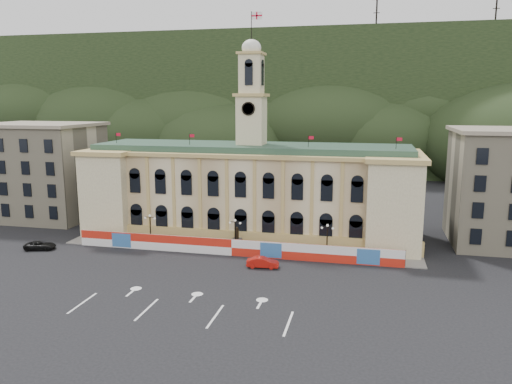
% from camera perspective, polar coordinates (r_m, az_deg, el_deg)
% --- Properties ---
extents(ground, '(260.00, 260.00, 0.00)m').
position_cam_1_polar(ground, '(62.11, -6.58, -11.35)').
color(ground, black).
rests_on(ground, ground).
extents(lane_markings, '(26.00, 10.00, 0.02)m').
position_cam_1_polar(lane_markings, '(57.79, -8.26, -13.11)').
color(lane_markings, white).
rests_on(lane_markings, ground).
extents(hill_ridge, '(230.00, 80.00, 64.00)m').
position_cam_1_polar(hill_ridge, '(177.37, 6.62, 9.30)').
color(hill_ridge, black).
rests_on(hill_ridge, ground).
extents(city_hall, '(56.20, 17.60, 37.10)m').
position_cam_1_polar(city_hall, '(85.56, -0.56, 0.28)').
color(city_hall, beige).
rests_on(city_hall, ground).
extents(side_building_left, '(21.00, 17.00, 18.60)m').
position_cam_1_polar(side_building_left, '(106.57, -23.24, 2.26)').
color(side_building_left, '#B6AB8D').
rests_on(side_building_left, ground).
extents(hoarding_fence, '(50.00, 0.44, 2.50)m').
position_cam_1_polar(hoarding_fence, '(75.25, -2.74, -6.34)').
color(hoarding_fence, red).
rests_on(hoarding_fence, ground).
extents(pavement, '(56.00, 5.50, 0.16)m').
position_cam_1_polar(pavement, '(78.07, -2.24, -6.61)').
color(pavement, slate).
rests_on(pavement, ground).
extents(statue, '(1.40, 1.40, 3.72)m').
position_cam_1_polar(statue, '(77.99, -2.19, -5.78)').
color(statue, '#595651').
rests_on(statue, ground).
extents(lamp_left, '(1.96, 0.44, 5.15)m').
position_cam_1_polar(lamp_left, '(81.25, -11.99, -3.95)').
color(lamp_left, black).
rests_on(lamp_left, ground).
extents(lamp_center, '(1.96, 0.44, 5.15)m').
position_cam_1_polar(lamp_center, '(76.55, -2.40, -4.62)').
color(lamp_center, black).
rests_on(lamp_center, ground).
extents(lamp_right, '(1.96, 0.44, 5.15)m').
position_cam_1_polar(lamp_right, '(74.22, 8.13, -5.21)').
color(lamp_right, black).
rests_on(lamp_right, ground).
extents(red_sedan, '(2.31, 4.73, 1.47)m').
position_cam_1_polar(red_sedan, '(70.09, 0.77, -8.05)').
color(red_sedan, '#AF130C').
rests_on(red_sedan, ground).
extents(black_suv, '(4.58, 5.81, 1.31)m').
position_cam_1_polar(black_suv, '(85.14, -23.45, -5.63)').
color(black_suv, black).
rests_on(black_suv, ground).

